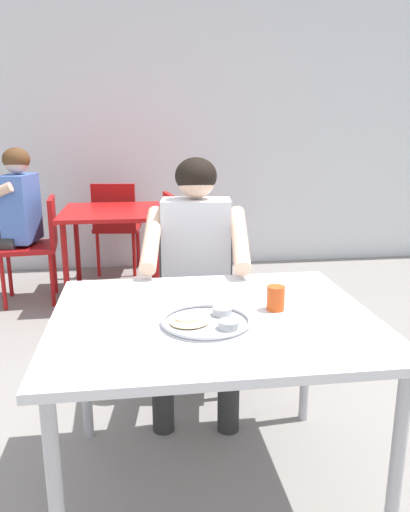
{
  "coord_description": "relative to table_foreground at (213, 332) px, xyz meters",
  "views": [
    {
      "loc": [
        -0.21,
        -1.55,
        1.36
      ],
      "look_at": [
        0.04,
        0.33,
        0.87
      ],
      "focal_mm": 34.75,
      "sensor_mm": 36.0,
      "label": 1
    }
  ],
  "objects": [
    {
      "name": "chair_red_far",
      "position": [
        -0.46,
        3.04,
        -0.15
      ],
      "size": [
        0.46,
        0.48,
        0.87
      ],
      "color": "#A71313",
      "rests_on": "ground"
    },
    {
      "name": "ground_plane",
      "position": [
        -0.04,
        -0.08,
        -0.68
      ],
      "size": [
        12.0,
        12.0,
        0.05
      ],
      "primitive_type": "cube",
      "color": "gray"
    },
    {
      "name": "back_wall",
      "position": [
        -0.04,
        3.35,
        1.04
      ],
      "size": [
        12.0,
        0.12,
        3.4
      ],
      "primitive_type": "cube",
      "color": "silver",
      "rests_on": "ground"
    },
    {
      "name": "chair_red_left",
      "position": [
        -1.05,
        2.35,
        -0.16
      ],
      "size": [
        0.48,
        0.46,
        0.84
      ],
      "color": "#A61315",
      "rests_on": "ground"
    },
    {
      "name": "drinking_cup",
      "position": [
        0.23,
        0.02,
        0.11
      ],
      "size": [
        0.06,
        0.06,
        0.09
      ],
      "color": "#D84C19",
      "rests_on": "table_foreground"
    },
    {
      "name": "diner_foreground",
      "position": [
        0.02,
        0.7,
        0.07
      ],
      "size": [
        0.54,
        0.59,
        1.22
      ],
      "color": "#2D2D2D",
      "rests_on": "ground"
    },
    {
      "name": "chair_foreground",
      "position": [
        0.05,
        0.92,
        -0.16
      ],
      "size": [
        0.48,
        0.48,
        0.86
      ],
      "color": "#3F3F44",
      "rests_on": "ground"
    },
    {
      "name": "patron_background",
      "position": [
        -1.25,
        2.4,
        0.07
      ],
      "size": [
        0.6,
        0.57,
        1.22
      ],
      "color": "#313131",
      "rests_on": "ground"
    },
    {
      "name": "chair_red_right",
      "position": [
        0.11,
        2.35,
        -0.15
      ],
      "size": [
        0.44,
        0.44,
        0.85
      ],
      "color": "#B31414",
      "rests_on": "ground"
    },
    {
      "name": "table_background_red",
      "position": [
        -0.46,
        2.38,
        -0.02
      ],
      "size": [
        0.79,
        0.87,
        0.72
      ],
      "color": "#B71414",
      "rests_on": "ground"
    },
    {
      "name": "thali_tray",
      "position": [
        -0.04,
        -0.08,
        0.08
      ],
      "size": [
        0.3,
        0.3,
        0.03
      ],
      "color": "#B7BABF",
      "rests_on": "table_foreground"
    },
    {
      "name": "table_foreground",
      "position": [
        0.0,
        0.0,
        0.0
      ],
      "size": [
        1.13,
        0.95,
        0.72
      ],
      "color": "silver",
      "rests_on": "ground"
    }
  ]
}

